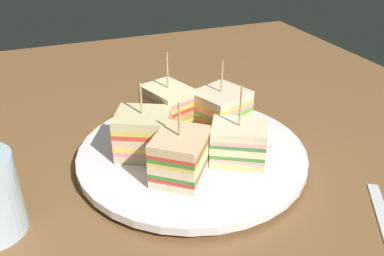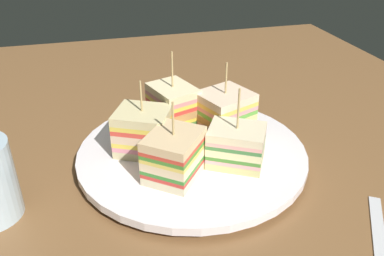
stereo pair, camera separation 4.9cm
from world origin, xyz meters
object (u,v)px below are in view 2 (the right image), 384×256
at_px(sandwich_wedge_2, 173,108).
at_px(sandwich_wedge_4, 174,155).
at_px(plate, 192,154).
at_px(chip_pile, 180,137).
at_px(sandwich_wedge_0, 236,146).
at_px(sandwich_wedge_1, 224,114).
at_px(sandwich_wedge_3, 144,131).

distance_m(sandwich_wedge_2, sandwich_wedge_4, 0.11).
bearing_deg(plate, chip_pile, -125.33).
distance_m(sandwich_wedge_0, sandwich_wedge_1, 0.07).
bearing_deg(chip_pile, sandwich_wedge_4, -18.89).
relative_size(plate, sandwich_wedge_2, 2.62).
relative_size(sandwich_wedge_2, sandwich_wedge_4, 1.18).
xyz_separation_m(sandwich_wedge_1, sandwich_wedge_4, (0.08, -0.08, -0.00)).
height_order(sandwich_wedge_1, sandwich_wedge_4, sandwich_wedge_1).
bearing_deg(sandwich_wedge_0, sandwich_wedge_1, -68.38).
xyz_separation_m(plate, sandwich_wedge_3, (-0.01, -0.06, 0.03)).
height_order(sandwich_wedge_3, chip_pile, sandwich_wedge_3).
height_order(sandwich_wedge_2, sandwich_wedge_4, sandwich_wedge_2).
distance_m(plate, chip_pile, 0.03).
bearing_deg(sandwich_wedge_1, sandwich_wedge_0, 60.39).
relative_size(sandwich_wedge_3, chip_pile, 1.50).
bearing_deg(sandwich_wedge_1, sandwich_wedge_2, -47.19).
bearing_deg(sandwich_wedge_4, sandwich_wedge_1, -9.38).
bearing_deg(sandwich_wedge_3, sandwich_wedge_1, 34.68).
distance_m(sandwich_wedge_2, sandwich_wedge_3, 0.06).
distance_m(sandwich_wedge_1, sandwich_wedge_2, 0.07).
xyz_separation_m(sandwich_wedge_2, sandwich_wedge_3, (0.04, -0.05, -0.00)).
height_order(plate, sandwich_wedge_4, sandwich_wedge_4).
xyz_separation_m(sandwich_wedge_1, sandwich_wedge_2, (-0.03, -0.06, 0.00)).
bearing_deg(plate, sandwich_wedge_1, 119.14).
height_order(plate, sandwich_wedge_2, sandwich_wedge_2).
height_order(sandwich_wedge_1, sandwich_wedge_3, sandwich_wedge_1).
bearing_deg(chip_pile, sandwich_wedge_3, -93.88).
relative_size(sandwich_wedge_1, sandwich_wedge_2, 0.91).
distance_m(sandwich_wedge_3, chip_pile, 0.05).
xyz_separation_m(sandwich_wedge_0, sandwich_wedge_2, (-0.10, -0.05, 0.01)).
xyz_separation_m(sandwich_wedge_2, chip_pile, (0.05, -0.00, -0.02)).
bearing_deg(sandwich_wedge_0, chip_pile, -13.20).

